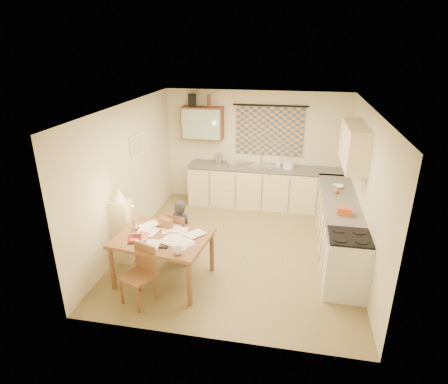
% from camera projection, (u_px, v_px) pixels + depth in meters
% --- Properties ---
extents(floor, '(4.00, 4.50, 0.02)m').
position_uv_depth(floor, '(239.00, 248.00, 6.73)').
color(floor, olive).
rests_on(floor, ground).
extents(ceiling, '(4.00, 4.50, 0.02)m').
position_uv_depth(ceiling, '(241.00, 107.00, 5.79)').
color(ceiling, white).
rests_on(ceiling, floor).
extents(wall_back, '(4.00, 0.02, 2.50)m').
position_uv_depth(wall_back, '(255.00, 148.00, 8.32)').
color(wall_back, beige).
rests_on(wall_back, floor).
extents(wall_front, '(4.00, 0.02, 2.50)m').
position_uv_depth(wall_front, '(210.00, 253.00, 4.20)').
color(wall_front, beige).
rests_on(wall_front, floor).
extents(wall_left, '(0.02, 4.50, 2.50)m').
position_uv_depth(wall_left, '(128.00, 175.00, 6.61)').
color(wall_left, beige).
rests_on(wall_left, floor).
extents(wall_right, '(0.02, 4.50, 2.50)m').
position_uv_depth(wall_right, '(366.00, 191.00, 5.91)').
color(wall_right, beige).
rests_on(wall_right, floor).
extents(window_blind, '(1.45, 0.03, 1.05)m').
position_uv_depth(window_blind, '(269.00, 131.00, 8.08)').
color(window_blind, '#31527B').
rests_on(window_blind, wall_back).
extents(curtain_rod, '(1.60, 0.04, 0.04)m').
position_uv_depth(curtain_rod, '(271.00, 106.00, 7.85)').
color(curtain_rod, black).
rests_on(curtain_rod, wall_back).
extents(wall_cabinet, '(0.90, 0.34, 0.70)m').
position_uv_depth(wall_cabinet, '(203.00, 123.00, 8.15)').
color(wall_cabinet, brown).
rests_on(wall_cabinet, wall_back).
extents(wall_cabinet_glass, '(0.84, 0.02, 0.64)m').
position_uv_depth(wall_cabinet_glass, '(201.00, 125.00, 7.99)').
color(wall_cabinet_glass, '#99B2A5').
rests_on(wall_cabinet_glass, wall_back).
extents(upper_cabinet_right, '(0.34, 1.30, 0.70)m').
position_uv_depth(upper_cabinet_right, '(354.00, 145.00, 6.22)').
color(upper_cabinet_right, beige).
rests_on(upper_cabinet_right, wall_right).
extents(framed_print, '(0.04, 0.50, 0.40)m').
position_uv_depth(framed_print, '(137.00, 145.00, 6.80)').
color(framed_print, white).
rests_on(framed_print, wall_left).
extents(print_canvas, '(0.01, 0.42, 0.32)m').
position_uv_depth(print_canvas, '(138.00, 145.00, 6.80)').
color(print_canvas, white).
rests_on(print_canvas, wall_left).
extents(counter_back, '(3.30, 0.62, 0.92)m').
position_uv_depth(counter_back, '(263.00, 187.00, 8.29)').
color(counter_back, beige).
rests_on(counter_back, floor).
extents(counter_right, '(0.62, 2.95, 0.92)m').
position_uv_depth(counter_right, '(338.00, 227.00, 6.51)').
color(counter_right, beige).
rests_on(counter_right, floor).
extents(stove, '(0.61, 0.61, 0.94)m').
position_uv_depth(stove, '(346.00, 265.00, 5.38)').
color(stove, white).
rests_on(stove, floor).
extents(sink, '(0.68, 0.62, 0.10)m').
position_uv_depth(sink, '(263.00, 169.00, 8.14)').
color(sink, silver).
rests_on(sink, counter_back).
extents(tap, '(0.03, 0.03, 0.28)m').
position_uv_depth(tap, '(261.00, 158.00, 8.24)').
color(tap, silver).
rests_on(tap, counter_back).
extents(dish_rack, '(0.44, 0.41, 0.06)m').
position_uv_depth(dish_rack, '(235.00, 164.00, 8.22)').
color(dish_rack, silver).
rests_on(dish_rack, counter_back).
extents(kettle, '(0.24, 0.24, 0.24)m').
position_uv_depth(kettle, '(219.00, 159.00, 8.25)').
color(kettle, silver).
rests_on(kettle, counter_back).
extents(mixing_bowl, '(0.25, 0.25, 0.16)m').
position_uv_depth(mixing_bowl, '(288.00, 165.00, 8.00)').
color(mixing_bowl, white).
rests_on(mixing_bowl, counter_back).
extents(soap_bottle, '(0.09, 0.09, 0.18)m').
position_uv_depth(soap_bottle, '(278.00, 163.00, 8.08)').
color(soap_bottle, white).
rests_on(soap_bottle, counter_back).
extents(bowl, '(0.25, 0.25, 0.05)m').
position_uv_depth(bowl, '(338.00, 186.00, 6.96)').
color(bowl, white).
rests_on(bowl, counter_right).
extents(orange_bag, '(0.24, 0.19, 0.12)m').
position_uv_depth(orange_bag, '(345.00, 211.00, 5.86)').
color(orange_bag, '#C7541E').
rests_on(orange_bag, counter_right).
extents(fruit_orange, '(0.10, 0.10, 0.10)m').
position_uv_depth(fruit_orange, '(337.00, 191.00, 6.68)').
color(fruit_orange, '#C7541E').
rests_on(fruit_orange, counter_right).
extents(speaker, '(0.21, 0.24, 0.26)m').
position_uv_depth(speaker, '(192.00, 100.00, 8.01)').
color(speaker, black).
rests_on(speaker, wall_cabinet).
extents(bottle_green, '(0.08, 0.08, 0.26)m').
position_uv_depth(bottle_green, '(195.00, 100.00, 8.00)').
color(bottle_green, '#195926').
rests_on(bottle_green, wall_cabinet).
extents(bottle_brown, '(0.08, 0.08, 0.26)m').
position_uv_depth(bottle_brown, '(209.00, 101.00, 7.94)').
color(bottle_brown, brown).
rests_on(bottle_brown, wall_cabinet).
extents(dining_table, '(1.48, 1.19, 0.75)m').
position_uv_depth(dining_table, '(164.00, 258.00, 5.72)').
color(dining_table, brown).
rests_on(dining_table, floor).
extents(chair_far, '(0.51, 0.51, 0.89)m').
position_uv_depth(chair_far, '(182.00, 245.00, 6.28)').
color(chair_far, brown).
rests_on(chair_far, floor).
extents(chair_near, '(0.51, 0.51, 0.86)m').
position_uv_depth(chair_near, '(139.00, 285.00, 5.26)').
color(chair_near, brown).
rests_on(chair_near, floor).
extents(person, '(0.57, 0.51, 1.11)m').
position_uv_depth(person, '(182.00, 232.00, 6.12)').
color(person, black).
rests_on(person, floor).
extents(shelf_stand, '(0.32, 0.30, 1.09)m').
position_uv_depth(shelf_stand, '(123.00, 231.00, 6.18)').
color(shelf_stand, beige).
rests_on(shelf_stand, floor).
extents(lampshade, '(0.20, 0.20, 0.22)m').
position_uv_depth(lampshade, '(119.00, 194.00, 5.94)').
color(lampshade, white).
rests_on(lampshade, shelf_stand).
extents(letter_rack, '(0.24, 0.17, 0.16)m').
position_uv_depth(letter_rack, '(166.00, 223.00, 5.81)').
color(letter_rack, brown).
rests_on(letter_rack, dining_table).
extents(mug, '(0.20, 0.20, 0.10)m').
position_uv_depth(mug, '(178.00, 251.00, 5.10)').
color(mug, white).
rests_on(mug, dining_table).
extents(magazine, '(0.36, 0.39, 0.02)m').
position_uv_depth(magazine, '(128.00, 239.00, 5.47)').
color(magazine, maroon).
rests_on(magazine, dining_table).
extents(book, '(0.35, 0.37, 0.02)m').
position_uv_depth(book, '(136.00, 235.00, 5.61)').
color(book, '#C7541E').
rests_on(book, dining_table).
extents(orange_box, '(0.12, 0.09, 0.04)m').
position_uv_depth(orange_box, '(134.00, 241.00, 5.42)').
color(orange_box, '#C7541E').
rests_on(orange_box, dining_table).
extents(eyeglasses, '(0.13, 0.06, 0.02)m').
position_uv_depth(eyeglasses, '(163.00, 247.00, 5.27)').
color(eyeglasses, black).
rests_on(eyeglasses, dining_table).
extents(candle_holder, '(0.06, 0.06, 0.18)m').
position_uv_depth(candle_holder, '(135.00, 225.00, 5.73)').
color(candle_holder, silver).
rests_on(candle_holder, dining_table).
extents(candle, '(0.03, 0.03, 0.22)m').
position_uv_depth(candle, '(133.00, 212.00, 5.68)').
color(candle, white).
rests_on(candle, dining_table).
extents(candle_flame, '(0.02, 0.02, 0.02)m').
position_uv_depth(candle_flame, '(133.00, 206.00, 5.59)').
color(candle_flame, '#FFCC66').
rests_on(candle_flame, dining_table).
extents(papers, '(1.13, 0.90, 0.02)m').
position_uv_depth(papers, '(166.00, 236.00, 5.57)').
color(papers, white).
rests_on(papers, dining_table).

